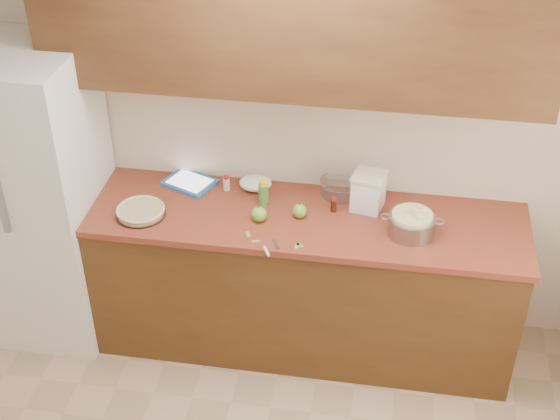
% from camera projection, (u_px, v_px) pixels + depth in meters
% --- Properties ---
extents(room_shell, '(3.60, 3.60, 3.60)m').
position_uv_depth(room_shell, '(227.00, 358.00, 2.87)').
color(room_shell, tan).
rests_on(room_shell, ground).
extents(counter_run, '(2.64, 0.68, 0.92)m').
position_uv_depth(counter_run, '(286.00, 278.00, 4.55)').
color(counter_run, '#543317').
rests_on(counter_run, ground).
extents(upper_cabinets, '(2.60, 0.34, 0.70)m').
position_uv_depth(upper_cabinets, '(293.00, 25.00, 3.82)').
color(upper_cabinets, '#533419').
rests_on(upper_cabinets, room_shell).
extents(fridge, '(0.70, 0.70, 1.80)m').
position_uv_depth(fridge, '(37.00, 198.00, 4.45)').
color(fridge, white).
rests_on(fridge, ground).
extents(pie, '(0.28, 0.28, 0.04)m').
position_uv_depth(pie, '(141.00, 211.00, 4.27)').
color(pie, silver).
rests_on(pie, counter_run).
extents(colander, '(0.34, 0.25, 0.12)m').
position_uv_depth(colander, '(411.00, 224.00, 4.11)').
color(colander, gray).
rests_on(colander, counter_run).
extents(flour_canister, '(0.21, 0.21, 0.21)m').
position_uv_depth(flour_canister, '(368.00, 191.00, 4.28)').
color(flour_canister, white).
rests_on(flour_canister, counter_run).
extents(tablet, '(0.34, 0.30, 0.02)m').
position_uv_depth(tablet, '(190.00, 182.00, 4.53)').
color(tablet, '#266BB7').
rests_on(tablet, counter_run).
extents(paring_knife, '(0.09, 0.15, 0.02)m').
position_uv_depth(paring_knife, '(268.00, 250.00, 4.01)').
color(paring_knife, gray).
rests_on(paring_knife, counter_run).
extents(lemon_bottle, '(0.06, 0.06, 0.15)m').
position_uv_depth(lemon_bottle, '(264.00, 193.00, 4.33)').
color(lemon_bottle, '#4C8C38').
rests_on(lemon_bottle, counter_run).
extents(cinnamon_shaker, '(0.04, 0.04, 0.09)m').
position_uv_depth(cinnamon_shaker, '(226.00, 183.00, 4.46)').
color(cinnamon_shaker, beige).
rests_on(cinnamon_shaker, counter_run).
extents(vanilla_bottle, '(0.03, 0.03, 0.09)m').
position_uv_depth(vanilla_bottle, '(334.00, 205.00, 4.28)').
color(vanilla_bottle, black).
rests_on(vanilla_bottle, counter_run).
extents(mixing_bowl, '(0.24, 0.24, 0.09)m').
position_uv_depth(mixing_bowl, '(341.00, 186.00, 4.42)').
color(mixing_bowl, silver).
rests_on(mixing_bowl, counter_run).
extents(paper_towel, '(0.21, 0.18, 0.08)m').
position_uv_depth(paper_towel, '(255.00, 183.00, 4.47)').
color(paper_towel, white).
rests_on(paper_towel, counter_run).
extents(apple_left, '(0.08, 0.08, 0.10)m').
position_uv_depth(apple_left, '(259.00, 214.00, 4.21)').
color(apple_left, '#65AC2E').
rests_on(apple_left, counter_run).
extents(apple_center, '(0.08, 0.08, 0.09)m').
position_uv_depth(apple_center, '(300.00, 211.00, 4.24)').
color(apple_center, '#65AC2E').
rests_on(apple_center, counter_run).
extents(peel_a, '(0.04, 0.04, 0.00)m').
position_uv_depth(peel_a, '(299.00, 245.00, 4.05)').
color(peel_a, '#82A550').
rests_on(peel_a, counter_run).
extents(peel_b, '(0.05, 0.03, 0.00)m').
position_uv_depth(peel_b, '(256.00, 241.00, 4.08)').
color(peel_b, '#82A550').
rests_on(peel_b, counter_run).
extents(peel_c, '(0.02, 0.05, 0.00)m').
position_uv_depth(peel_c, '(297.00, 246.00, 4.05)').
color(peel_c, '#82A550').
rests_on(peel_c, counter_run).
extents(peel_d, '(0.04, 0.05, 0.00)m').
position_uv_depth(peel_d, '(248.00, 234.00, 4.13)').
color(peel_d, '#82A550').
rests_on(peel_d, counter_run).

